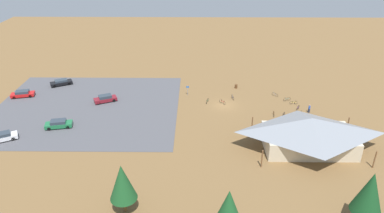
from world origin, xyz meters
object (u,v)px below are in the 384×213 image
object	(u,v)px
bicycle_red_yard_left	(222,102)
pine_east	(370,193)
bicycle_white_yard_front	(320,120)
bicycle_white_lone_east	(275,95)
bicycle_purple_lone_west	(298,108)
car_white_second_row	(2,137)
visitor_near_lot	(309,108)
bicycle_teal_near_porch	(287,99)
car_maroon_end_stall	(105,99)
bike_pavilion	(310,132)
bicycle_black_trailside	(284,114)
bicycle_green_mid_cluster	(207,101)
bicycle_blue_edge_south	(233,98)
bicycle_silver_by_bin	(301,113)
pine_midwest	(229,210)
lot_sign	(188,89)
car_green_front_row	(59,124)
pine_west	(122,182)
car_black_inner_stall	(61,82)
bicycle_orange_yard_right	(274,114)
bicycle_yellow_back_row	(293,103)
car_red_back_corner	(23,94)
trash_bin	(236,86)

from	to	relation	value
bicycle_red_yard_left	pine_east	bearing A→B (deg)	114.02
bicycle_white_yard_front	bicycle_white_lone_east	xyz separation A→B (m)	(6.05, -11.15, -0.01)
bicycle_purple_lone_west	car_white_second_row	xyz separation A→B (m)	(52.49, 12.12, 0.37)
bicycle_white_yard_front	bicycle_white_lone_east	world-z (taller)	bicycle_white_yard_front
bicycle_red_yard_left	visitor_near_lot	bearing A→B (deg)	167.15
bicycle_teal_near_porch	car_maroon_end_stall	bearing A→B (deg)	1.48
bike_pavilion	car_maroon_end_stall	distance (m)	40.34
bicycle_black_trailside	bicycle_green_mid_cluster	world-z (taller)	bicycle_green_mid_cluster
bicycle_blue_edge_south	bicycle_green_mid_cluster	distance (m)	5.53
pine_east	bicycle_silver_by_bin	distance (m)	28.21
bicycle_purple_lone_west	visitor_near_lot	world-z (taller)	visitor_near_lot
pine_midwest	bicycle_blue_edge_south	xyz separation A→B (m)	(-4.06, -37.42, -4.07)
bicycle_silver_by_bin	bicycle_white_lone_east	size ratio (longest dim) A/B	1.19
bicycle_white_yard_front	car_white_second_row	bearing A→B (deg)	7.46
bike_pavilion	lot_sign	world-z (taller)	bike_pavilion
bicycle_black_trailside	bicycle_white_lone_east	xyz separation A→B (m)	(-0.13, -9.06, 0.01)
bike_pavilion	bicycle_white_yard_front	size ratio (longest dim) A/B	13.22
lot_sign	bicycle_blue_edge_south	world-z (taller)	lot_sign
lot_sign	car_white_second_row	xyz separation A→B (m)	(30.63, 18.65, -0.66)
visitor_near_lot	pine_east	bearing A→B (deg)	86.28
car_green_front_row	bicycle_purple_lone_west	bearing A→B (deg)	-170.30
bicycle_silver_by_bin	bicycle_teal_near_porch	world-z (taller)	bicycle_silver_by_bin
bicycle_teal_near_porch	visitor_near_lot	world-z (taller)	visitor_near_lot
lot_sign	pine_west	distance (m)	35.70
pine_west	car_white_second_row	distance (m)	28.83
bicycle_white_yard_front	car_black_inner_stall	bearing A→B (deg)	-17.08
bike_pavilion	bicycle_orange_yard_right	xyz separation A→B (m)	(3.23, -11.23, -2.76)
bicycle_yellow_back_row	visitor_near_lot	world-z (taller)	visitor_near_lot
bicycle_yellow_back_row	bicycle_red_yard_left	bearing A→B (deg)	-0.43
bicycle_white_yard_front	car_red_back_corner	size ratio (longest dim) A/B	0.26
bicycle_green_mid_cluster	car_red_back_corner	size ratio (longest dim) A/B	0.33
bicycle_blue_edge_south	car_maroon_end_stall	bearing A→B (deg)	3.51
pine_east	bicycle_teal_near_porch	world-z (taller)	pine_east
bike_pavilion	bicycle_green_mid_cluster	size ratio (longest dim) A/B	10.48
bicycle_green_mid_cluster	visitor_near_lot	size ratio (longest dim) A/B	0.95
bicycle_green_mid_cluster	car_white_second_row	size ratio (longest dim) A/B	0.32
trash_bin	bicycle_white_yard_front	world-z (taller)	trash_bin
bicycle_black_trailside	car_maroon_end_stall	bearing A→B (deg)	-9.29
visitor_near_lot	car_maroon_end_stall	bearing A→B (deg)	-5.98
pine_east	bicycle_silver_by_bin	xyz separation A→B (m)	(-0.02, -27.86, -4.38)
bike_pavilion	car_red_back_corner	xyz separation A→B (m)	(54.66, -19.00, -2.39)
bicycle_green_mid_cluster	car_maroon_end_stall	world-z (taller)	car_maroon_end_stall
pine_west	bicycle_yellow_back_row	bearing A→B (deg)	-132.99
pine_east	car_green_front_row	distance (m)	50.02
bicycle_white_lone_east	bicycle_white_yard_front	bearing A→B (deg)	118.49
bike_pavilion	pine_midwest	size ratio (longest dim) A/B	2.40
bicycle_blue_edge_south	bicycle_black_trailside	distance (m)	11.63
bicycle_green_mid_cluster	car_white_second_row	distance (m)	37.91
bike_pavilion	bicycle_blue_edge_south	distance (m)	21.27
pine_east	visitor_near_lot	distance (m)	29.29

